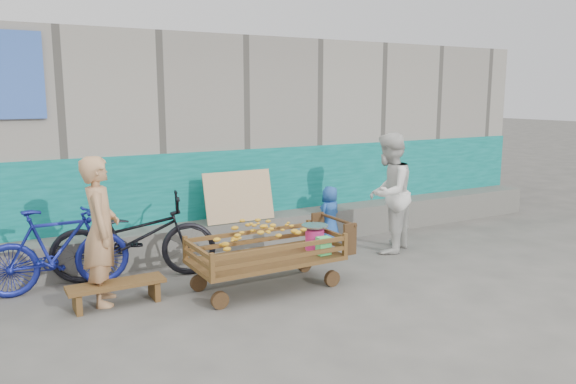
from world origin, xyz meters
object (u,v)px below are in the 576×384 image
banana_cart (263,244)px  bicycle_dark (134,237)px  child (330,215)px  bicycle_blue (57,250)px  bench (117,288)px  woman (389,193)px  vendor_man (101,231)px

banana_cart → bicycle_dark: size_ratio=0.95×
child → bicycle_blue: 3.80m
child → bicycle_dark: (-2.94, -0.20, 0.08)m
bench → woman: bearing=2.9°
vendor_man → child: size_ratio=1.84×
vendor_man → bicycle_blue: vendor_man is taller
bicycle_dark → bench: bearing=167.5°
bench → woman: size_ratio=0.60×
child → bicycle_dark: bicycle_dark is taller
woman → child: (-0.44, 0.79, -0.41)m
bicycle_blue → woman: bearing=-98.3°
banana_cart → bicycle_dark: bearing=136.1°
banana_cart → child: 2.21m
banana_cart → bicycle_blue: size_ratio=1.16×
child → woman: bearing=98.2°
bench → bicycle_blue: size_ratio=0.63×
banana_cart → woman: bearing=13.2°
vendor_man → bicycle_dark: 0.85m
bench → woman: woman is taller
bench → bicycle_dark: bearing=62.4°
vendor_man → child: bearing=-62.8°
woman → bicycle_blue: bearing=-40.0°
bench → woman: 3.84m
bicycle_dark → vendor_man: bearing=156.7°
bench → vendor_man: size_ratio=0.63×
vendor_man → woman: (3.88, 0.05, 0.05)m
vendor_man → bicycle_dark: size_ratio=0.82×
vendor_man → woman: 3.88m
bench → bicycle_blue: (-0.46, 0.78, 0.29)m
bench → bicycle_blue: 0.95m
bench → bicycle_blue: bicycle_blue is taller
banana_cart → child: size_ratio=2.15×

